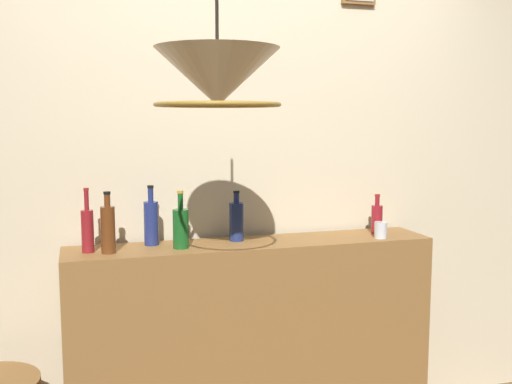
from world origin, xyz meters
TOP-DOWN VIEW (x-y plane):
  - panelled_rear_partition at (-0.00, 1.10)m, footprint 3.47×0.15m
  - bar_shelf_unit at (0.00, 0.86)m, footprint 1.77×0.33m
  - liquor_bottle_mezcal at (-0.35, 0.83)m, footprint 0.07×0.07m
  - liquor_bottle_bourbon at (-0.07, 0.92)m, footprint 0.07×0.07m
  - liquor_bottle_amaro at (-0.48, 0.94)m, footprint 0.07×0.07m
  - liquor_bottle_sherry at (-0.68, 0.82)m, footprint 0.06×0.06m
  - liquor_bottle_scotch at (-0.76, 0.86)m, footprint 0.05×0.05m
  - liquor_bottle_port at (0.68, 0.89)m, footprint 0.06×0.06m
  - glass_tumbler_rocks at (0.64, 0.77)m, footprint 0.06×0.06m
  - pendant_lamp at (-0.31, 0.23)m, footprint 0.45×0.45m

SIDE VIEW (x-z plane):
  - bar_shelf_unit at x=0.00m, z-range 0.00..1.02m
  - glass_tumbler_rocks at x=0.64m, z-range 1.02..1.11m
  - liquor_bottle_port at x=0.68m, z-range 1.00..1.21m
  - liquor_bottle_mezcal at x=-0.35m, z-range 0.99..1.25m
  - liquor_bottle_bourbon at x=-0.07m, z-range 1.00..1.25m
  - liquor_bottle_scotch at x=-0.76m, z-range 0.99..1.27m
  - liquor_bottle_amaro at x=-0.48m, z-range 0.99..1.28m
  - liquor_bottle_sherry at x=-0.68m, z-range 1.00..1.27m
  - panelled_rear_partition at x=0.00m, z-range 0.07..2.84m
  - pendant_lamp at x=-0.31m, z-range 1.50..2.01m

